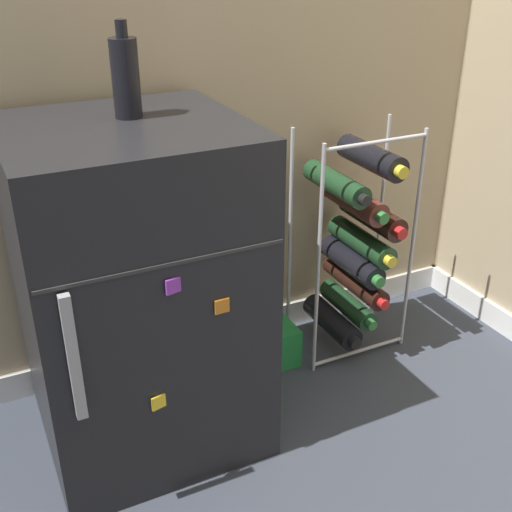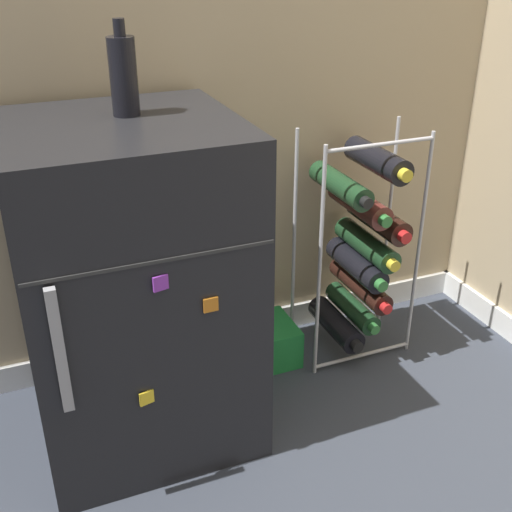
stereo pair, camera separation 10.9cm
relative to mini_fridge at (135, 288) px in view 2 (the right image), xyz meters
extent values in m
plane|color=#333842|center=(0.42, -0.35, -0.45)|extent=(14.00, 14.00, 0.00)
cube|color=white|center=(0.42, 0.30, -0.40)|extent=(6.76, 0.01, 0.09)
cube|color=black|center=(0.00, 0.00, 0.00)|extent=(0.57, 0.55, 0.90)
cube|color=#2D2D2D|center=(0.00, -0.28, 0.21)|extent=(0.56, 0.00, 0.01)
cube|color=#9E9EA3|center=(-0.22, -0.29, 0.04)|extent=(0.02, 0.02, 0.31)
cube|color=purple|center=(0.01, -0.28, 0.16)|extent=(0.04, 0.01, 0.04)
cube|color=orange|center=(0.12, -0.28, 0.08)|extent=(0.04, 0.01, 0.04)
cube|color=yellow|center=(-0.05, -0.28, -0.15)|extent=(0.04, 0.01, 0.04)
cylinder|color=#B2B2B7|center=(0.57, 0.02, -0.06)|extent=(0.01, 0.01, 0.77)
cylinder|color=#B2B2B7|center=(0.92, 0.02, -0.06)|extent=(0.01, 0.01, 0.77)
cylinder|color=#B2B2B7|center=(0.57, 0.20, -0.06)|extent=(0.01, 0.01, 0.77)
cylinder|color=#B2B2B7|center=(0.92, 0.20, -0.06)|extent=(0.01, 0.01, 0.77)
cylinder|color=#B2B2B7|center=(0.75, 0.02, -0.43)|extent=(0.36, 0.01, 0.01)
cylinder|color=#B2B2B7|center=(0.75, 0.02, 0.31)|extent=(0.36, 0.01, 0.01)
cylinder|color=black|center=(0.69, 0.11, -0.35)|extent=(0.08, 0.26, 0.08)
cylinder|color=black|center=(0.69, -0.03, -0.35)|extent=(0.04, 0.02, 0.04)
cylinder|color=#19381E|center=(0.75, 0.11, -0.29)|extent=(0.07, 0.26, 0.07)
cylinder|color=#2D7033|center=(0.75, -0.03, -0.29)|extent=(0.03, 0.02, 0.03)
cylinder|color=black|center=(0.77, 0.11, -0.21)|extent=(0.07, 0.30, 0.07)
cylinder|color=red|center=(0.77, -0.05, -0.21)|extent=(0.03, 0.02, 0.03)
cylinder|color=black|center=(0.75, 0.11, -0.13)|extent=(0.08, 0.28, 0.08)
cylinder|color=#2D7033|center=(0.75, -0.04, -0.13)|extent=(0.04, 0.02, 0.04)
cylinder|color=#19381E|center=(0.78, 0.11, -0.06)|extent=(0.08, 0.29, 0.08)
cylinder|color=gold|center=(0.78, -0.05, -0.06)|extent=(0.04, 0.02, 0.04)
cylinder|color=black|center=(0.82, 0.11, 0.02)|extent=(0.08, 0.28, 0.08)
cylinder|color=red|center=(0.82, -0.04, 0.02)|extent=(0.04, 0.02, 0.04)
cylinder|color=#56231E|center=(0.74, 0.11, 0.09)|extent=(0.08, 0.28, 0.08)
cylinder|color=#2D7033|center=(0.74, -0.04, 0.09)|extent=(0.04, 0.02, 0.04)
cylinder|color=#19381E|center=(0.67, 0.11, 0.16)|extent=(0.07, 0.28, 0.07)
cylinder|color=black|center=(0.67, -0.05, 0.16)|extent=(0.03, 0.02, 0.03)
cylinder|color=black|center=(0.80, 0.11, 0.22)|extent=(0.08, 0.28, 0.08)
cylinder|color=gold|center=(0.80, -0.04, 0.22)|extent=(0.04, 0.02, 0.04)
cube|color=#1E7F38|center=(0.43, 0.15, -0.38)|extent=(0.24, 0.20, 0.13)
cylinder|color=black|center=(0.03, 0.06, 0.54)|extent=(0.07, 0.07, 0.18)
cylinder|color=black|center=(0.03, 0.06, 0.65)|extent=(0.03, 0.03, 0.04)
camera|label=1|loc=(-0.36, -1.46, 0.85)|focal=45.00mm
camera|label=2|loc=(-0.26, -1.50, 0.85)|focal=45.00mm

